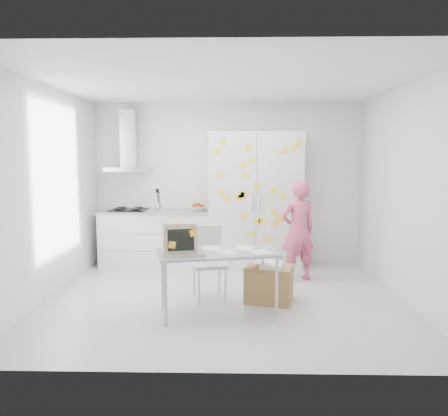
{
  "coord_description": "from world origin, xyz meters",
  "views": [
    {
      "loc": [
        0.11,
        -5.46,
        1.78
      ],
      "look_at": [
        -0.04,
        0.64,
        1.09
      ],
      "focal_mm": 35.0,
      "sensor_mm": 36.0,
      "label": 1
    }
  ],
  "objects_px": {
    "person": "(298,231)",
    "cardboard_box": "(269,283)",
    "chair": "(208,257)",
    "desk": "(193,244)"
  },
  "relations": [
    {
      "from": "person",
      "to": "chair",
      "type": "bearing_deg",
      "value": 11.76
    },
    {
      "from": "person",
      "to": "cardboard_box",
      "type": "bearing_deg",
      "value": 41.89
    },
    {
      "from": "desk",
      "to": "cardboard_box",
      "type": "bearing_deg",
      "value": 14.72
    },
    {
      "from": "desk",
      "to": "cardboard_box",
      "type": "xyz_separation_m",
      "value": [
        0.9,
        0.46,
        -0.58
      ]
    },
    {
      "from": "person",
      "to": "cardboard_box",
      "type": "height_order",
      "value": "person"
    },
    {
      "from": "chair",
      "to": "cardboard_box",
      "type": "xyz_separation_m",
      "value": [
        0.77,
        -0.15,
        -0.29
      ]
    },
    {
      "from": "person",
      "to": "desk",
      "type": "relative_size",
      "value": 1.01
    },
    {
      "from": "desk",
      "to": "chair",
      "type": "distance_m",
      "value": 0.7
    },
    {
      "from": "chair",
      "to": "cardboard_box",
      "type": "relative_size",
      "value": 1.41
    },
    {
      "from": "chair",
      "to": "person",
      "type": "bearing_deg",
      "value": 18.21
    }
  ]
}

